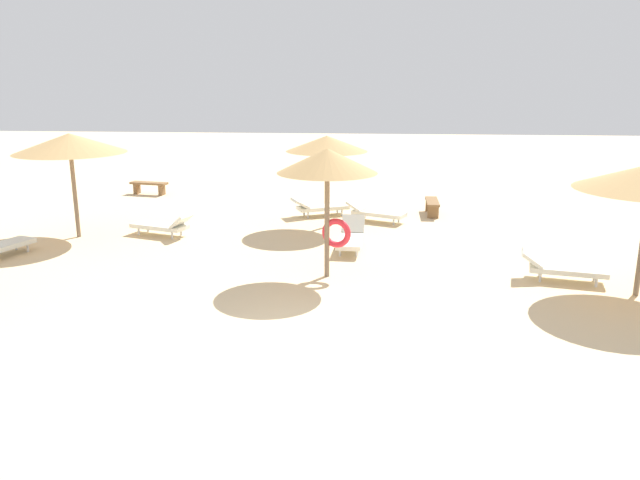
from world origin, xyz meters
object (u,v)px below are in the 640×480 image
parasol_2 (327,163)px  bench_1 (432,205)px  parasol_0 (327,144)px  bench_0 (149,186)px  lounger_5 (375,212)px  lounger_0 (319,207)px  parasol_1 (70,143)px  lounger_4 (562,268)px  lounger_2 (351,238)px  lounger_1 (163,225)px

parasol_2 → bench_1: (3.08, 6.96, -2.35)m
parasol_0 → bench_0: bearing=146.7°
lounger_5 → bench_0: lounger_5 is taller
lounger_0 → parasol_1: bearing=-153.9°
parasol_2 → lounger_4: parasol_2 is taller
lounger_4 → parasol_0: bearing=140.3°
parasol_0 → bench_1: (3.45, 2.05, -2.24)m
parasol_1 → bench_1: size_ratio=2.07×
lounger_0 → bench_0: lounger_0 is taller
bench_0 → lounger_4: bearing=-36.2°
parasol_2 → lounger_5: (1.15, 5.80, -2.39)m
parasol_0 → bench_1: size_ratio=1.88×
lounger_2 → bench_0: 11.01m
parasol_1 → bench_1: parasol_1 is taller
parasol_0 → lounger_2: size_ratio=1.51×
lounger_1 → lounger_2: 5.67m
lounger_0 → lounger_4: lounger_4 is taller
lounger_2 → lounger_1: bearing=169.8°
lounger_5 → bench_0: size_ratio=1.30×
parasol_2 → bench_1: bearing=66.1°
lounger_1 → lounger_5: bearing=20.8°
parasol_0 → parasol_1: 7.40m
parasol_0 → lounger_1: bearing=-162.7°
lounger_1 → parasol_0: bearing=17.3°
parasol_0 → bench_0: size_ratio=1.83×
parasol_1 → bench_1: (10.63, 3.86, -2.39)m
lounger_4 → bench_1: size_ratio=1.32×
lounger_2 → bench_0: lounger_2 is taller
lounger_4 → lounger_0: bearing=134.1°
parasol_1 → lounger_4: parasol_1 is taller
parasol_2 → lounger_2: bearing=78.7°
bench_1 → lounger_5: bearing=-149.0°
lounger_1 → bench_0: bearing=112.7°
parasol_0 → lounger_4: (5.80, -4.81, -2.27)m
parasol_1 → lounger_0: bearing=26.1°
lounger_0 → lounger_2: (1.21, -4.02, 0.01)m
parasol_0 → lounger_1: 5.45m
lounger_1 → lounger_4: (10.53, -3.33, -0.00)m
lounger_2 → lounger_0: bearing=106.7°
parasol_2 → lounger_0: (-0.72, 6.45, -2.39)m
parasol_1 → lounger_2: 8.41m
parasol_1 → lounger_5: parasol_1 is taller
parasol_1 → bench_1: bearing=19.9°
parasol_1 → lounger_4: (12.98, -3.01, -2.42)m
lounger_4 → bench_1: lounger_4 is taller
lounger_4 → bench_1: 7.26m
lounger_5 → bench_1: lounger_5 is taller
parasol_2 → lounger_5: bearing=78.8°
lounger_2 → bench_1: size_ratio=1.25×
lounger_2 → bench_0: size_ratio=1.22×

